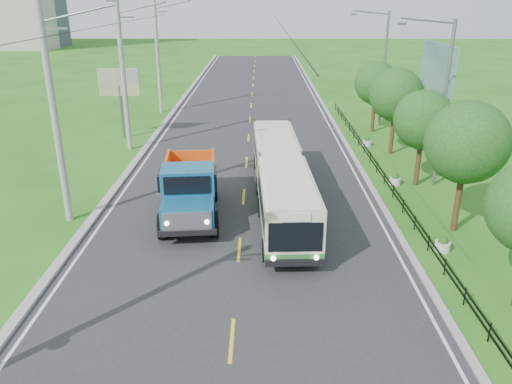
{
  "coord_description": "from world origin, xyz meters",
  "views": [
    {
      "loc": [
        0.86,
        -12.84,
        10.05
      ],
      "look_at": [
        0.7,
        7.9,
        1.9
      ],
      "focal_mm": 35.0,
      "sensor_mm": 36.0,
      "label": 1
    }
  ],
  "objects_px": {
    "planter_mid": "(395,180)",
    "billboard_right": "(437,75)",
    "dump_truck": "(189,185)",
    "tree_fourth": "(423,122)",
    "streetlight_far": "(382,66)",
    "tree_third": "(466,146)",
    "streetlight_mid": "(442,99)",
    "pole_near": "(55,116)",
    "pole_far": "(158,56)",
    "tree_back": "(376,85)",
    "tree_fifth": "(396,97)",
    "billboard_left": "(119,87)",
    "planter_far": "(367,142)",
    "planter_near": "(443,244)",
    "bus": "(281,176)",
    "pole_mid": "(124,76)"
  },
  "relations": [
    {
      "from": "billboard_right",
      "to": "pole_near",
      "type": "bearing_deg",
      "value": -151.86
    },
    {
      "from": "streetlight_far",
      "to": "bus",
      "type": "relative_size",
      "value": 0.64
    },
    {
      "from": "tree_fourth",
      "to": "pole_near",
      "type": "bearing_deg",
      "value": -164.16
    },
    {
      "from": "bus",
      "to": "planter_near",
      "type": "bearing_deg",
      "value": -38.27
    },
    {
      "from": "pole_mid",
      "to": "billboard_right",
      "type": "relative_size",
      "value": 1.37
    },
    {
      "from": "streetlight_far",
      "to": "dump_truck",
      "type": "distance_m",
      "value": 22.94
    },
    {
      "from": "pole_far",
      "to": "billboard_left",
      "type": "height_order",
      "value": "pole_far"
    },
    {
      "from": "tree_fourth",
      "to": "streetlight_far",
      "type": "relative_size",
      "value": 0.6
    },
    {
      "from": "pole_near",
      "to": "tree_fourth",
      "type": "distance_m",
      "value": 18.89
    },
    {
      "from": "pole_far",
      "to": "planter_mid",
      "type": "relative_size",
      "value": 14.93
    },
    {
      "from": "streetlight_mid",
      "to": "billboard_left",
      "type": "xyz_separation_m",
      "value": [
        -20.14,
        10.0,
        -1.04
      ]
    },
    {
      "from": "billboard_right",
      "to": "bus",
      "type": "xyz_separation_m",
      "value": [
        -10.38,
        -9.15,
        -3.71
      ]
    },
    {
      "from": "tree_fourth",
      "to": "planter_mid",
      "type": "relative_size",
      "value": 8.06
    },
    {
      "from": "planter_mid",
      "to": "billboard_right",
      "type": "distance_m",
      "value": 8.68
    },
    {
      "from": "dump_truck",
      "to": "streetlight_mid",
      "type": "bearing_deg",
      "value": 13.44
    },
    {
      "from": "streetlight_mid",
      "to": "planter_mid",
      "type": "relative_size",
      "value": 13.54
    },
    {
      "from": "streetlight_mid",
      "to": "planter_far",
      "type": "distance_m",
      "value": 9.46
    },
    {
      "from": "tree_fifth",
      "to": "pole_far",
      "type": "bearing_deg",
      "value": 144.64
    },
    {
      "from": "planter_mid",
      "to": "pole_mid",
      "type": "bearing_deg",
      "value": 157.46
    },
    {
      "from": "pole_mid",
      "to": "tree_third",
      "type": "xyz_separation_m",
      "value": [
        18.12,
        -12.86,
        -1.11
      ]
    },
    {
      "from": "tree_back",
      "to": "streetlight_mid",
      "type": "distance_m",
      "value": 12.23
    },
    {
      "from": "planter_near",
      "to": "tree_back",
      "type": "bearing_deg",
      "value": 86.43
    },
    {
      "from": "planter_far",
      "to": "tree_back",
      "type": "bearing_deg",
      "value": 73.12
    },
    {
      "from": "tree_third",
      "to": "planter_far",
      "type": "distance_m",
      "value": 14.4
    },
    {
      "from": "pole_far",
      "to": "planter_near",
      "type": "relative_size",
      "value": 14.93
    },
    {
      "from": "tree_fifth",
      "to": "planter_far",
      "type": "xyz_separation_m",
      "value": [
        -1.26,
        1.86,
        -3.57
      ]
    },
    {
      "from": "streetlight_far",
      "to": "tree_third",
      "type": "bearing_deg",
      "value": -92.27
    },
    {
      "from": "pole_far",
      "to": "pole_mid",
      "type": "bearing_deg",
      "value": -90.0
    },
    {
      "from": "tree_third",
      "to": "tree_fourth",
      "type": "xyz_separation_m",
      "value": [
        -0.0,
        6.0,
        -0.4
      ]
    },
    {
      "from": "tree_third",
      "to": "tree_fifth",
      "type": "xyz_separation_m",
      "value": [
        -0.0,
        12.0,
        -0.13
      ]
    },
    {
      "from": "pole_far",
      "to": "tree_back",
      "type": "bearing_deg",
      "value": -20.74
    },
    {
      "from": "dump_truck",
      "to": "tree_fourth",
      "type": "bearing_deg",
      "value": 15.13
    },
    {
      "from": "pole_mid",
      "to": "streetlight_far",
      "type": "height_order",
      "value": "pole_mid"
    },
    {
      "from": "bus",
      "to": "billboard_right",
      "type": "bearing_deg",
      "value": 39.06
    },
    {
      "from": "tree_fourth",
      "to": "tree_back",
      "type": "distance_m",
      "value": 12.0
    },
    {
      "from": "billboard_left",
      "to": "billboard_right",
      "type": "bearing_deg",
      "value": -10.4
    },
    {
      "from": "pole_far",
      "to": "bus",
      "type": "bearing_deg",
      "value": -65.32
    },
    {
      "from": "tree_third",
      "to": "streetlight_mid",
      "type": "relative_size",
      "value": 0.66
    },
    {
      "from": "tree_fourth",
      "to": "planter_far",
      "type": "height_order",
      "value": "tree_fourth"
    },
    {
      "from": "pole_far",
      "to": "dump_truck",
      "type": "distance_m",
      "value": 24.45
    },
    {
      "from": "pole_far",
      "to": "streetlight_far",
      "type": "bearing_deg",
      "value": -14.81
    },
    {
      "from": "streetlight_far",
      "to": "billboard_left",
      "type": "distance_m",
      "value": 20.56
    },
    {
      "from": "streetlight_mid",
      "to": "planter_near",
      "type": "height_order",
      "value": "streetlight_mid"
    },
    {
      "from": "planter_near",
      "to": "billboard_left",
      "type": "relative_size",
      "value": 0.13
    },
    {
      "from": "tree_fourth",
      "to": "dump_truck",
      "type": "height_order",
      "value": "tree_fourth"
    },
    {
      "from": "pole_near",
      "to": "bus",
      "type": "relative_size",
      "value": 0.7
    },
    {
      "from": "bus",
      "to": "tree_third",
      "type": "bearing_deg",
      "value": -21.15
    },
    {
      "from": "tree_fifth",
      "to": "billboard_right",
      "type": "distance_m",
      "value": 2.87
    },
    {
      "from": "streetlight_far",
      "to": "planter_near",
      "type": "relative_size",
      "value": 13.54
    },
    {
      "from": "dump_truck",
      "to": "planter_far",
      "type": "bearing_deg",
      "value": 42.91
    }
  ]
}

